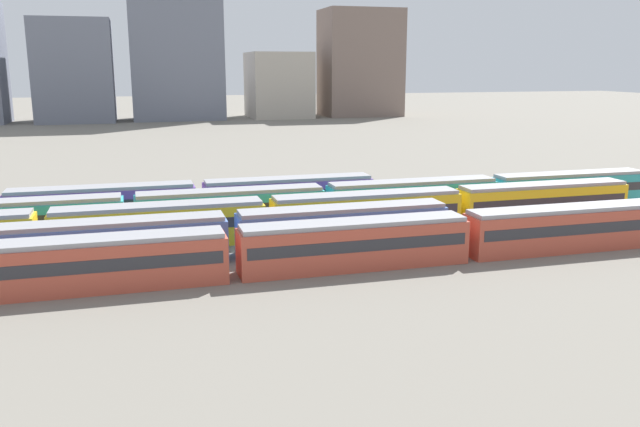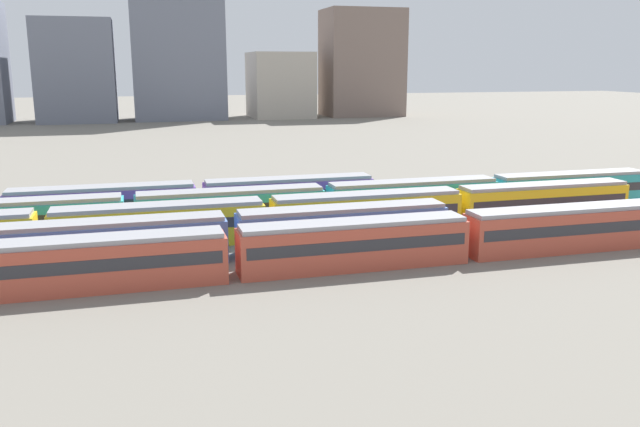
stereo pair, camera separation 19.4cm
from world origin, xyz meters
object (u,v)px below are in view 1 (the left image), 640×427
Objects in this scene: train_track_2 at (268,218)px; train_track_3 at (231,208)px; train_track_0 at (355,244)px; train_track_1 at (110,244)px; train_track_4 at (103,204)px.

train_track_3 is at bearing 115.94° from train_track_2.
train_track_0 is 11.43m from train_track_2.
train_track_1 and train_track_3 have the same top height.
train_track_2 is 0.80× the size of train_track_3.
train_track_0 and train_track_4 have the same top height.
train_track_0 is 18.91m from train_track_1.
train_track_1 is 0.60× the size of train_track_3.
train_track_1 is at bearing -158.84° from train_track_2.
train_track_4 is at bearing 132.79° from train_track_0.
train_track_0 and train_track_2 have the same top height.
train_track_0 is 1.68× the size of train_track_1.
train_track_1 is at bearing 164.04° from train_track_0.
train_track_0 is 1.68× the size of train_track_4.
train_track_2 is 1.34× the size of train_track_4.
train_track_2 is at bearing 21.16° from train_track_1.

